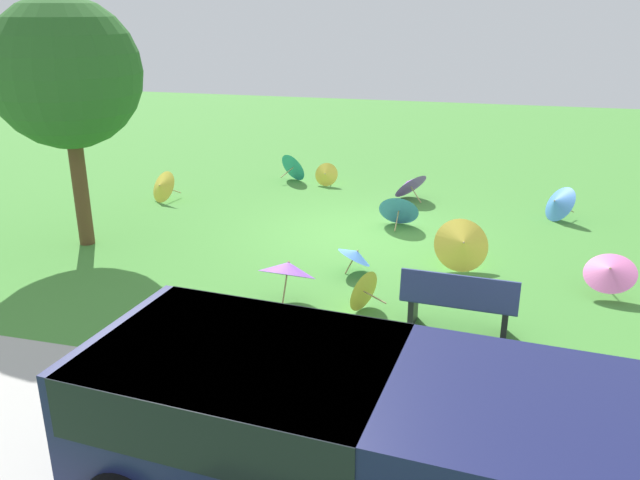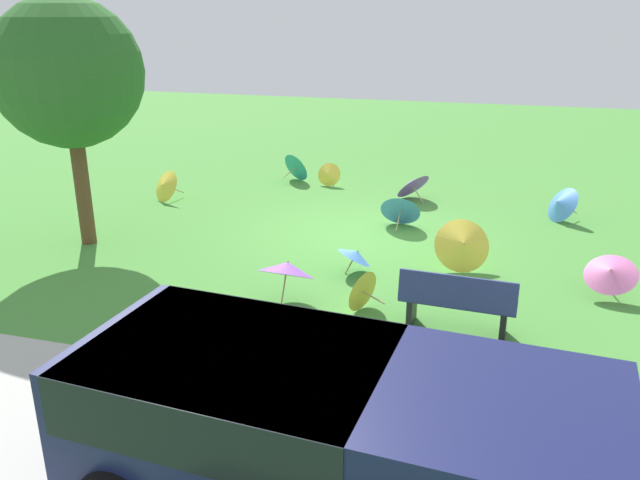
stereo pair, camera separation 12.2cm
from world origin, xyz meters
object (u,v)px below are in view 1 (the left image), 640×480
object	(u,v)px
parasol_teal_0	(295,166)
parasol_purple_3	(288,269)
park_bench	(459,301)
parasol_yellow_1	(462,244)
parasol_blue_2	(356,254)
parasol_blue_0	(399,208)
van_dark	(326,427)
parasol_yellow_2	(326,174)
parasol_purple_2	(409,184)
parasol_yellow_0	(162,186)
shade_tree	(66,74)
parasol_blue_1	(557,202)
parasol_pink_0	(610,271)
parasol_yellow_3	(361,290)

from	to	relation	value
parasol_teal_0	parasol_purple_3	bearing A→B (deg)	106.48
park_bench	parasol_yellow_1	distance (m)	2.40
parasol_blue_2	parasol_blue_0	bearing A→B (deg)	-97.07
van_dark	parasol_teal_0	bearing A→B (deg)	-71.39
parasol_yellow_2	parasol_purple_2	size ratio (longest dim) A/B	0.56
van_dark	parasol_yellow_2	world-z (taller)	van_dark
van_dark	parasol_purple_3	xyz separation A→B (m)	(1.67, -4.07, -0.32)
park_bench	parasol_yellow_0	bearing A→B (deg)	-33.88
parasol_blue_0	parasol_purple_2	size ratio (longest dim) A/B	0.76
parasol_teal_0	parasol_yellow_0	bearing A→B (deg)	47.73
parasol_yellow_2	parasol_purple_2	distance (m)	2.34
shade_tree	parasol_blue_2	xyz separation A→B (m)	(-5.33, 0.08, -2.86)
parasol_blue_1	shade_tree	bearing A→B (deg)	23.83
parasol_yellow_2	parasol_blue_2	world-z (taller)	parasol_yellow_2
van_dark	parasol_blue_0	world-z (taller)	van_dark
parasol_yellow_0	parasol_blue_2	distance (m)	6.13
parasol_teal_0	park_bench	bearing A→B (deg)	122.21
parasol_yellow_2	parasol_purple_3	size ratio (longest dim) A/B	0.64
parasol_blue_0	parasol_purple_2	distance (m)	2.03
shade_tree	parasol_yellow_2	bearing A→B (deg)	-122.05
parasol_yellow_0	parasol_blue_2	xyz separation A→B (m)	(-5.30, 3.06, -0.03)
parasol_yellow_2	parasol_pink_0	distance (m)	8.06
parasol_blue_2	parasol_purple_2	world-z (taller)	parasol_purple_2
van_dark	parasol_blue_0	xyz separation A→B (m)	(0.60, -8.27, -0.53)
park_bench	shade_tree	distance (m)	7.87
park_bench	parasol_yellow_2	size ratio (longest dim) A/B	2.67
park_bench	parasol_purple_3	bearing A→B (deg)	-5.11
van_dark	parasol_yellow_1	distance (m)	6.30
park_bench	parasol_yellow_0	xyz separation A→B (m)	(7.13, -4.79, -0.10)
van_dark	parasol_yellow_2	xyz separation A→B (m)	(2.89, -11.02, -0.61)
park_bench	parasol_teal_0	world-z (taller)	park_bench
parasol_yellow_1	parasol_purple_3	xyz separation A→B (m)	(2.47, 2.17, 0.13)
van_dark	parasol_yellow_1	xyz separation A→B (m)	(-0.80, -6.23, -0.45)
parasol_yellow_0	parasol_yellow_2	bearing A→B (deg)	-144.44
parasol_teal_0	parasol_yellow_3	world-z (taller)	parasol_teal_0
parasol_pink_0	shade_tree	bearing A→B (deg)	-0.09
park_bench	parasol_blue_0	size ratio (longest dim) A/B	1.96
parasol_yellow_0	parasol_purple_3	size ratio (longest dim) A/B	0.94
van_dark	parasol_yellow_0	xyz separation A→B (m)	(6.24, -8.63, -0.54)
shade_tree	parasol_pink_0	size ratio (longest dim) A/B	4.62
park_bench	parasol_yellow_3	world-z (taller)	park_bench
parasol_blue_2	van_dark	bearing A→B (deg)	99.53
parasol_pink_0	parasol_purple_2	bearing A→B (deg)	-51.10
parasol_yellow_3	parasol_purple_3	size ratio (longest dim) A/B	0.71
parasol_blue_1	parasol_yellow_3	size ratio (longest dim) A/B	1.43
parasol_blue_0	parasol_purple_2	world-z (taller)	parasol_blue_0
parasol_yellow_0	parasol_pink_0	bearing A→B (deg)	162.18
parasol_teal_0	parasol_purple_2	world-z (taller)	parasol_teal_0
parasol_blue_1	parasol_blue_2	xyz separation A→B (m)	(3.53, 3.99, -0.06)
parasol_yellow_2	parasol_blue_2	xyz separation A→B (m)	(-1.96, 5.46, 0.04)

